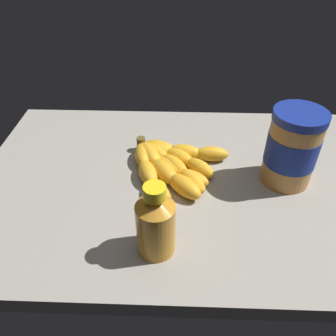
# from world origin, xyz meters

# --- Properties ---
(ground_plane) EXTENTS (0.90, 0.57, 0.03)m
(ground_plane) POSITION_xyz_m (0.00, 0.00, -0.02)
(ground_plane) COLOR gray
(banana_bunch) EXTENTS (0.22, 0.22, 0.04)m
(banana_bunch) POSITION_xyz_m (-0.05, 0.03, 0.02)
(banana_bunch) COLOR gold
(banana_bunch) RESTS_ON ground_plane
(peanut_butter_jar) EXTENTS (0.10, 0.10, 0.16)m
(peanut_butter_jar) POSITION_xyz_m (0.19, 0.01, 0.08)
(peanut_butter_jar) COLOR #BF8442
(peanut_butter_jar) RESTS_ON ground_plane
(honey_bottle) EXTENTS (0.06, 0.06, 0.14)m
(honey_bottle) POSITION_xyz_m (-0.06, -0.18, 0.06)
(honey_bottle) COLOR orange
(honey_bottle) RESTS_ON ground_plane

